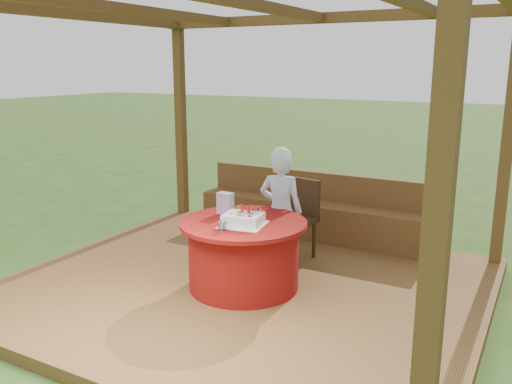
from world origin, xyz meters
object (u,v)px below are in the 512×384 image
birthday_cake (243,219)px  table (244,254)px  bench (312,216)px  elderly_woman (281,208)px  drinking_glass (222,226)px  gift_bag (225,203)px  chair (296,214)px

birthday_cake → table: bearing=119.0°
bench → birthday_cake: 1.97m
elderly_woman → birthday_cake: 0.75m
bench → drinking_glass: bearing=-89.0°
bench → table: (0.05, -1.81, 0.08)m
drinking_glass → bench: bearing=91.0°
gift_bag → drinking_glass: 0.58m
chair → gift_bag: size_ratio=4.14×
bench → birthday_cake: size_ratio=6.56×
gift_bag → bench: bearing=82.3°
elderly_woman → table: bearing=-96.8°
birthday_cake → drinking_glass: size_ratio=4.95×
bench → drinking_glass: bench is taller
bench → table: 1.81m
chair → drinking_glass: (-0.09, -1.39, 0.22)m
gift_bag → birthday_cake: bearing=-34.6°
birthday_cake → chair: bearing=88.9°
elderly_woman → gift_bag: (-0.37, -0.50, 0.12)m
chair → birthday_cake: chair is taller
birthday_cake → drinking_glass: bearing=-105.8°
bench → birthday_cake: bearing=-86.7°
chair → birthday_cake: size_ratio=1.94×
chair → gift_bag: (-0.37, -0.89, 0.28)m
table → chair: chair is taller
bench → elderly_woman: (0.13, -1.17, 0.39)m
elderly_woman → birthday_cake: elderly_woman is taller
table → birthday_cake: 0.40m
bench → chair: size_ratio=3.38×
table → drinking_glass: 0.51m
drinking_glass → table: bearing=87.4°
elderly_woman → birthday_cake: (-0.02, -0.74, 0.07)m
bench → drinking_glass: (0.04, -2.17, 0.45)m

